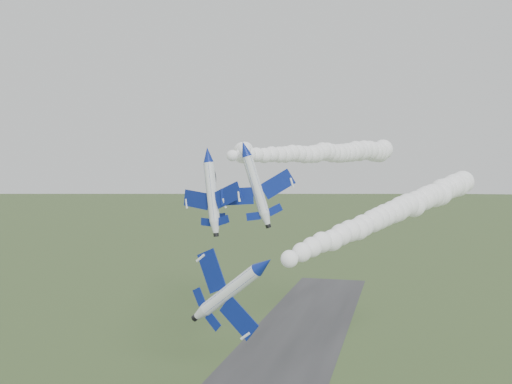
# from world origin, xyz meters

# --- Properties ---
(jet_lead) EXTENTS (6.13, 11.27, 7.59)m
(jet_lead) POSITION_xyz_m (13.11, -4.56, 32.76)
(jet_lead) COLOR white
(smoke_trail_jet_lead) EXTENTS (26.13, 72.62, 4.53)m
(smoke_trail_jet_lead) POSITION_xyz_m (25.95, 33.42, 35.91)
(smoke_trail_jet_lead) COLOR white
(jet_pair_left) EXTENTS (11.07, 12.81, 3.44)m
(jet_pair_left) POSITION_xyz_m (-2.51, 23.96, 43.90)
(jet_pair_left) COLOR white
(smoke_trail_jet_pair_left) EXTENTS (29.69, 62.94, 4.88)m
(smoke_trail_jet_pair_left) POSITION_xyz_m (10.33, 58.17, 45.07)
(smoke_trail_jet_pair_left) COLOR white
(jet_pair_right) EXTENTS (10.73, 13.00, 4.18)m
(jet_pair_right) POSITION_xyz_m (3.34, 23.67, 44.72)
(jet_pair_right) COLOR white
(smoke_trail_jet_pair_right) EXTENTS (24.21, 64.82, 4.99)m
(smoke_trail_jet_pair_right) POSITION_xyz_m (-6.78, 58.75, 45.38)
(smoke_trail_jet_pair_right) COLOR white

